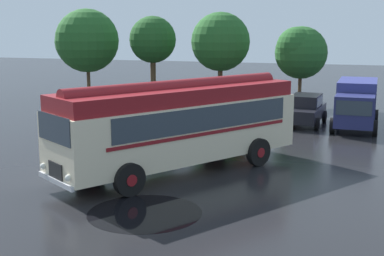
% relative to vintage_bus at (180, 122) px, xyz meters
% --- Properties ---
extents(ground_plane, '(120.00, 120.00, 0.00)m').
position_rel_vintage_bus_xyz_m(ground_plane, '(-0.82, 0.41, -1.89)').
color(ground_plane, black).
extents(vintage_bus, '(7.53, 9.80, 3.49)m').
position_rel_vintage_bus_xyz_m(vintage_bus, '(0.00, 0.00, 0.00)').
color(vintage_bus, beige).
rests_on(vintage_bus, ground).
extents(car_near_left, '(2.35, 4.38, 1.66)m').
position_rel_vintage_bus_xyz_m(car_near_left, '(-2.40, 12.22, -1.05)').
color(car_near_left, '#144C28').
rests_on(car_near_left, ground).
extents(car_mid_left, '(2.41, 4.40, 1.66)m').
position_rel_vintage_bus_xyz_m(car_mid_left, '(0.25, 12.03, -1.05)').
color(car_mid_left, maroon).
rests_on(car_mid_left, ground).
extents(car_mid_right, '(2.21, 4.32, 1.66)m').
position_rel_vintage_bus_xyz_m(car_mid_right, '(3.49, 11.39, -1.05)').
color(car_mid_right, black).
rests_on(car_mid_right, ground).
extents(box_van, '(2.44, 5.82, 2.50)m').
position_rel_vintage_bus_xyz_m(box_van, '(6.18, 11.42, -0.53)').
color(box_van, navy).
rests_on(box_van, ground).
extents(tree_far_left, '(4.72, 4.69, 6.68)m').
position_rel_vintage_bus_xyz_m(tree_far_left, '(-13.36, 17.30, 2.40)').
color(tree_far_left, '#4C3823').
rests_on(tree_far_left, ground).
extents(tree_left_of_centre, '(3.37, 3.37, 6.13)m').
position_rel_vintage_bus_xyz_m(tree_left_of_centre, '(-8.13, 17.75, 2.50)').
color(tree_left_of_centre, '#4C3823').
rests_on(tree_left_of_centre, ground).
extents(tree_centre, '(4.10, 4.10, 6.38)m').
position_rel_vintage_bus_xyz_m(tree_centre, '(-3.14, 17.93, 2.43)').
color(tree_centre, '#4C3823').
rests_on(tree_centre, ground).
extents(tree_right_of_centre, '(3.50, 3.50, 5.41)m').
position_rel_vintage_bus_xyz_m(tree_right_of_centre, '(2.33, 17.93, 1.87)').
color(tree_right_of_centre, '#4C3823').
rests_on(tree_right_of_centre, ground).
extents(puddle_patch, '(3.40, 3.40, 0.01)m').
position_rel_vintage_bus_xyz_m(puddle_patch, '(0.49, -4.62, -1.89)').
color(puddle_patch, black).
rests_on(puddle_patch, ground).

